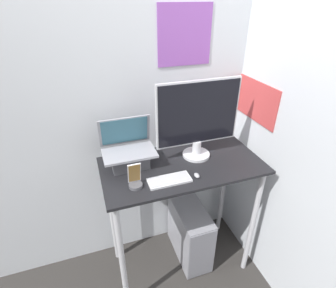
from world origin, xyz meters
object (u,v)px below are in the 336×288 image
laptop (129,154)px  computer_tower (190,232)px  mouse (197,175)px  monitor (198,120)px  keyboard (169,180)px  cell_phone (135,180)px

laptop → computer_tower: laptop is taller
mouse → computer_tower: size_ratio=0.10×
monitor → computer_tower: bearing=-153.1°
keyboard → mouse: mouse is taller
keyboard → computer_tower: (0.26, 0.21, -0.78)m
cell_phone → mouse: bearing=-5.0°
laptop → cell_phone: (-0.01, -0.23, -0.04)m
mouse → monitor: bearing=67.0°
laptop → mouse: 0.47m
computer_tower → cell_phone: bearing=-157.9°
laptop → mouse: bearing=-35.4°
computer_tower → laptop: bearing=174.9°
mouse → computer_tower: bearing=70.2°
keyboard → mouse: size_ratio=5.32×
mouse → computer_tower: (0.08, 0.23, -0.78)m
keyboard → mouse: 0.18m
keyboard → cell_phone: cell_phone is taller
monitor → cell_phone: (-0.49, -0.20, -0.23)m
mouse → cell_phone: cell_phone is taller
laptop → cell_phone: size_ratio=2.09×
monitor → mouse: 0.37m
monitor → laptop: bearing=176.2°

